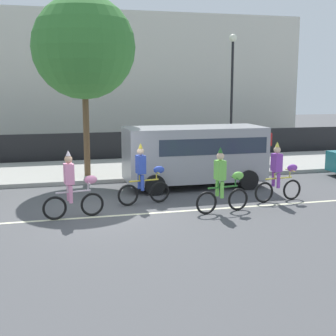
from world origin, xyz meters
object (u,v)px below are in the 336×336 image
(parked_van_grey, at_px, (196,152))
(street_lamp_post, at_px, (232,78))
(parade_cyclist_pink, at_px, (74,188))
(parade_cyclist_cobalt, at_px, (144,178))
(parade_cyclist_purple, at_px, (279,175))
(pedestrian_onlooker, at_px, (268,145))
(parade_cyclist_lime, at_px, (223,184))

(parked_van_grey, xyz_separation_m, street_lamp_post, (3.38, 5.06, 2.71))
(parade_cyclist_pink, bearing_deg, parade_cyclist_cobalt, 24.99)
(parade_cyclist_purple, height_order, pedestrian_onlooker, parade_cyclist_purple)
(parade_cyclist_pink, relative_size, parade_cyclist_lime, 1.00)
(parade_cyclist_lime, bearing_deg, parade_cyclist_pink, 173.42)
(parade_cyclist_pink, xyz_separation_m, pedestrian_onlooker, (8.83, 6.01, 0.17))
(parked_van_grey, bearing_deg, parade_cyclist_pink, -145.62)
(parade_cyclist_cobalt, bearing_deg, parked_van_grey, 41.62)
(parked_van_grey, bearing_deg, parade_cyclist_purple, -56.48)
(parade_cyclist_lime, distance_m, street_lamp_post, 9.94)
(parade_cyclist_lime, bearing_deg, pedestrian_onlooker, 54.68)
(parade_cyclist_pink, relative_size, parade_cyclist_cobalt, 1.00)
(parade_cyclist_cobalt, height_order, parked_van_grey, parked_van_grey)
(parade_cyclist_lime, xyz_separation_m, street_lamp_post, (3.72, 8.67, 3.15))
(parade_cyclist_lime, xyz_separation_m, parade_cyclist_purple, (2.20, 0.80, 0.00))
(parade_cyclist_pink, height_order, street_lamp_post, street_lamp_post)
(parade_cyclist_lime, height_order, pedestrian_onlooker, parade_cyclist_lime)
(parade_cyclist_cobalt, relative_size, street_lamp_post, 0.33)
(parade_cyclist_cobalt, distance_m, street_lamp_post, 9.69)
(street_lamp_post, bearing_deg, parade_cyclist_cobalt, -128.72)
(parked_van_grey, relative_size, street_lamp_post, 0.85)
(parade_cyclist_cobalt, bearing_deg, street_lamp_post, 51.28)
(parade_cyclist_lime, bearing_deg, parade_cyclist_cobalt, 143.07)
(parade_cyclist_cobalt, height_order, parade_cyclist_purple, same)
(parade_cyclist_purple, bearing_deg, parade_cyclist_lime, -159.97)
(parked_van_grey, bearing_deg, pedestrian_onlooker, 34.15)
(pedestrian_onlooker, bearing_deg, parade_cyclist_purple, -112.93)
(parade_cyclist_cobalt, distance_m, parade_cyclist_purple, 4.27)
(street_lamp_post, bearing_deg, parade_cyclist_lime, -113.22)
(parade_cyclist_pink, bearing_deg, street_lamp_post, 45.85)
(parade_cyclist_lime, relative_size, pedestrian_onlooker, 1.19)
(parade_cyclist_purple, bearing_deg, parade_cyclist_pink, -177.20)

